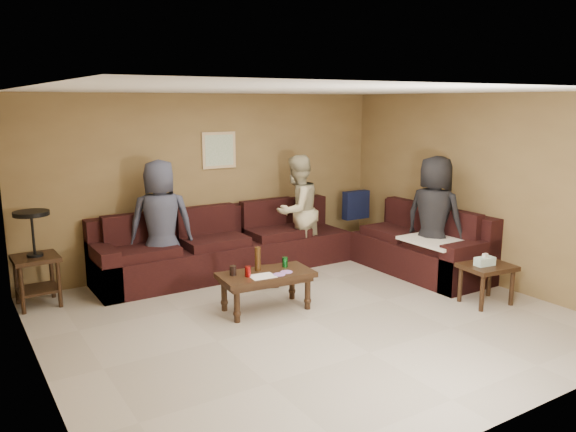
% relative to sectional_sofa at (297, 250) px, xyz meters
% --- Properties ---
extents(room, '(5.60, 5.50, 2.50)m').
position_rel_sectional_sofa_xyz_m(room, '(-0.81, -1.52, 1.34)').
color(room, '#AEA493').
rests_on(room, ground).
extents(sectional_sofa, '(4.65, 2.90, 0.97)m').
position_rel_sectional_sofa_xyz_m(sectional_sofa, '(0.00, 0.00, 0.00)').
color(sectional_sofa, black).
rests_on(sectional_sofa, ground).
extents(coffee_table, '(1.13, 0.64, 0.73)m').
position_rel_sectional_sofa_xyz_m(coffee_table, '(-1.09, -1.02, 0.06)').
color(coffee_table, black).
rests_on(coffee_table, ground).
extents(end_table_left, '(0.51, 0.51, 1.15)m').
position_rel_sectional_sofa_xyz_m(end_table_left, '(-3.31, 0.55, 0.27)').
color(end_table_left, black).
rests_on(end_table_left, ground).
extents(side_table_right, '(0.64, 0.54, 0.63)m').
position_rel_sectional_sofa_xyz_m(side_table_right, '(1.24, -2.24, 0.09)').
color(side_table_right, black).
rests_on(side_table_right, ground).
extents(waste_bin, '(0.28, 0.28, 0.26)m').
position_rel_sectional_sofa_xyz_m(waste_bin, '(-0.63, -0.29, -0.19)').
color(waste_bin, black).
rests_on(waste_bin, ground).
extents(wall_art, '(0.52, 0.04, 0.52)m').
position_rel_sectional_sofa_xyz_m(wall_art, '(-0.71, 0.96, 1.37)').
color(wall_art, '#CFB181').
rests_on(wall_art, ground).
extents(person_left, '(0.94, 0.75, 1.67)m').
position_rel_sectional_sofa_xyz_m(person_left, '(-1.79, 0.47, 0.51)').
color(person_left, '#333647').
rests_on(person_left, ground).
extents(person_middle, '(0.94, 0.83, 1.63)m').
position_rel_sectional_sofa_xyz_m(person_middle, '(0.23, 0.35, 0.49)').
color(person_middle, '#BBB18B').
rests_on(person_middle, ground).
extents(person_right, '(0.75, 0.94, 1.69)m').
position_rel_sectional_sofa_xyz_m(person_right, '(1.43, -1.19, 0.52)').
color(person_right, black).
rests_on(person_right, ground).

